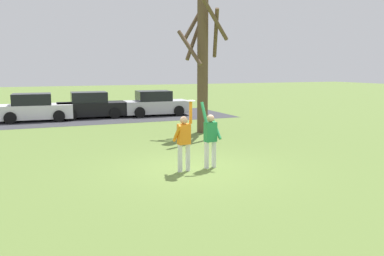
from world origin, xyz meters
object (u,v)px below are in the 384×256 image
Objects in this scene: person_catcher at (184,139)px; parked_car_white at (34,108)px; parked_car_black at (91,106)px; person_defender at (210,136)px; bare_tree_tall at (203,61)px; frisbee_disc at (191,101)px; parked_car_silver at (155,104)px.

parked_car_white is (-3.78, 13.96, -0.25)m from person_catcher.
parked_car_black is (-0.53, 14.24, -0.25)m from person_catcher.
person_defender is at bearing -0.00° from person_catcher.
person_defender is at bearing -112.12° from bare_tree_tall.
person_catcher is at bearing -174.51° from frisbee_disc.
frisbee_disc reaches higher than parked_car_black.
bare_tree_tall is (4.01, -7.82, 2.65)m from parked_car_black.
parked_car_black is (-1.43, 14.16, -0.25)m from person_defender.
frisbee_disc is at bearing 0.00° from person_defender.
bare_tree_tall is (2.58, 6.34, 2.40)m from person_defender.
bare_tree_tall is (3.48, 6.43, 2.40)m from person_catcher.
bare_tree_tall is at bearing 63.07° from frisbee_disc.
person_catcher is at bearing -84.76° from parked_car_black.
bare_tree_tall reaches higher than person_catcher.
parked_car_white is at bearing 133.94° from bare_tree_tall.
person_catcher is 14.47m from parked_car_white.
bare_tree_tall is at bearing -59.74° from parked_car_black.
parked_car_black is 9.17m from bare_tree_tall.
parked_car_white is 7.30m from parked_car_silver.
parked_car_silver is at bearing -106.17° from person_defender.
person_catcher reaches higher than parked_car_black.
bare_tree_tall reaches higher than parked_car_white.
frisbee_disc reaches higher than person_catcher.
parked_car_white is 1.00× the size of parked_car_black.
person_defender is at bearing -97.56° from parked_car_silver.
person_catcher is 1.02× the size of person_defender.
person_catcher is at bearing -101.02° from parked_car_silver.
bare_tree_tall reaches higher than frisbee_disc.
parked_car_black is at bearing 178.82° from parked_car_silver.
person_defender reaches higher than parked_car_silver.
parked_car_silver is at bearing 2.93° from parked_car_white.
parked_car_silver is 0.67× the size of bare_tree_tall.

